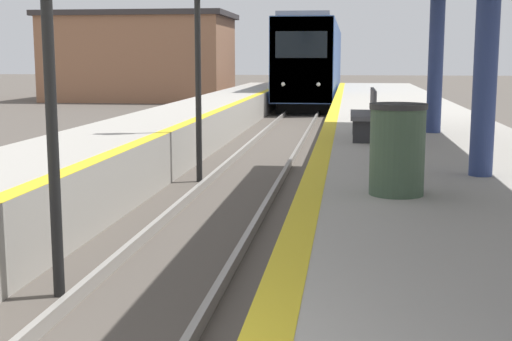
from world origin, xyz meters
name	(u,v)px	position (x,y,z in m)	size (l,w,h in m)	color
train	(314,61)	(0.00, 39.49, 2.30)	(2.75, 23.01, 4.52)	black
signal_mid	(197,18)	(-0.96, 11.63, 3.31)	(0.36, 0.31, 4.75)	black
trash_bin	(397,149)	(2.61, 5.34, 1.54)	(0.63, 0.63, 1.01)	#384C38
bench	(366,112)	(2.39, 10.81, 1.52)	(0.44, 1.77, 0.92)	#4C4C51
station_building	(141,57)	(-10.25, 38.90, 2.57)	(10.82, 6.71, 5.11)	#9E6B4C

